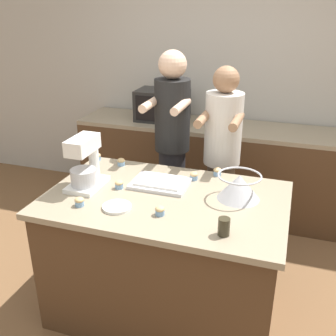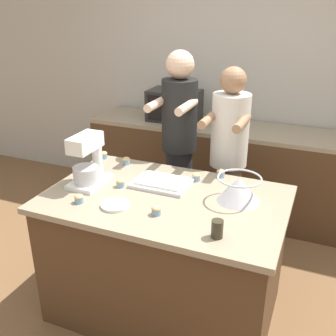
% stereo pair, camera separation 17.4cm
% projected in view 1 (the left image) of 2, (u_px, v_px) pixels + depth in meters
% --- Properties ---
extents(ground_plane, '(16.00, 16.00, 0.00)m').
position_uv_depth(ground_plane, '(166.00, 307.00, 2.87)').
color(ground_plane, brown).
extents(back_wall, '(10.00, 0.06, 2.70)m').
position_uv_depth(back_wall, '(226.00, 76.00, 4.03)').
color(back_wall, '#B2ADA3').
rests_on(back_wall, ground_plane).
extents(island_counter, '(1.54, 0.98, 0.91)m').
position_uv_depth(island_counter, '(166.00, 255.00, 2.70)').
color(island_counter, '#4C331E').
rests_on(island_counter, ground_plane).
extents(back_counter, '(2.80, 0.60, 0.92)m').
position_uv_depth(back_counter, '(214.00, 168.00, 4.07)').
color(back_counter, '#4C331E').
rests_on(back_counter, ground_plane).
extents(person_left, '(0.31, 0.48, 1.73)m').
position_uv_depth(person_left, '(172.00, 149.00, 3.25)').
color(person_left, '#232328').
rests_on(person_left, ground_plane).
extents(person_right, '(0.31, 0.49, 1.63)m').
position_uv_depth(person_right, '(221.00, 162.00, 3.15)').
color(person_right, brown).
rests_on(person_right, ground_plane).
extents(stand_mixer, '(0.20, 0.30, 0.35)m').
position_uv_depth(stand_mixer, '(85.00, 165.00, 2.59)').
color(stand_mixer, white).
rests_on(stand_mixer, island_counter).
extents(mixing_bowl, '(0.28, 0.28, 0.16)m').
position_uv_depth(mixing_bowl, '(239.00, 186.00, 2.46)').
color(mixing_bowl, '#BCBCC1').
rests_on(mixing_bowl, island_counter).
extents(baking_tray, '(0.38, 0.27, 0.04)m').
position_uv_depth(baking_tray, '(160.00, 183.00, 2.67)').
color(baking_tray, silver).
rests_on(baking_tray, island_counter).
extents(microwave_oven, '(0.51, 0.34, 0.31)m').
position_uv_depth(microwave_oven, '(162.00, 105.00, 3.99)').
color(microwave_oven, black).
rests_on(microwave_oven, back_counter).
extents(drinking_glass, '(0.06, 0.06, 0.10)m').
position_uv_depth(drinking_glass, '(224.00, 227.00, 2.09)').
color(drinking_glass, '#332D1E').
rests_on(drinking_glass, island_counter).
extents(small_plate, '(0.18, 0.18, 0.02)m').
position_uv_depth(small_plate, '(117.00, 207.00, 2.37)').
color(small_plate, white).
rests_on(small_plate, island_counter).
extents(cupcake_0, '(0.06, 0.06, 0.06)m').
position_uv_depth(cupcake_0, '(160.00, 211.00, 2.29)').
color(cupcake_0, '#759EC6').
rests_on(cupcake_0, island_counter).
extents(cupcake_1, '(0.06, 0.06, 0.06)m').
position_uv_depth(cupcake_1, '(217.00, 172.00, 2.81)').
color(cupcake_1, '#759EC6').
rests_on(cupcake_1, island_counter).
extents(cupcake_2, '(0.06, 0.06, 0.06)m').
position_uv_depth(cupcake_2, '(97.00, 157.00, 3.08)').
color(cupcake_2, '#759EC6').
rests_on(cupcake_2, island_counter).
extents(cupcake_3, '(0.06, 0.06, 0.06)m').
position_uv_depth(cupcake_3, '(121.00, 162.00, 2.98)').
color(cupcake_3, '#759EC6').
rests_on(cupcake_3, island_counter).
extents(cupcake_4, '(0.06, 0.06, 0.06)m').
position_uv_depth(cupcake_4, '(194.00, 176.00, 2.74)').
color(cupcake_4, '#759EC6').
rests_on(cupcake_4, island_counter).
extents(cupcake_5, '(0.06, 0.06, 0.06)m').
position_uv_depth(cupcake_5, '(119.00, 184.00, 2.62)').
color(cupcake_5, '#759EC6').
rests_on(cupcake_5, island_counter).
extents(cupcake_6, '(0.06, 0.06, 0.06)m').
position_uv_depth(cupcake_6, '(79.00, 202.00, 2.39)').
color(cupcake_6, '#759EC6').
rests_on(cupcake_6, island_counter).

